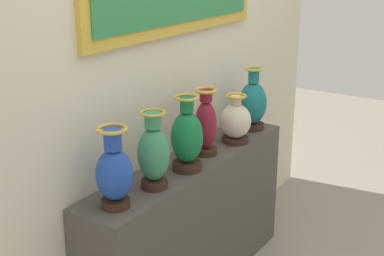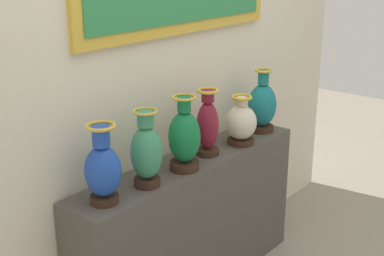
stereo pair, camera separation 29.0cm
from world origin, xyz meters
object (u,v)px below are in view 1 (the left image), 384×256
at_px(vase_jade, 154,154).
at_px(vase_teal, 253,103).
at_px(vase_burgundy, 206,125).
at_px(vase_ivory, 236,121).
at_px(vase_emerald, 187,138).
at_px(vase_sapphire, 114,173).

distance_m(vase_jade, vase_teal, 1.06).
height_order(vase_burgundy, vase_ivory, vase_burgundy).
xyz_separation_m(vase_emerald, vase_burgundy, (0.25, 0.04, -0.00)).
distance_m(vase_sapphire, vase_emerald, 0.53).
height_order(vase_jade, vase_burgundy, vase_jade).
bearing_deg(vase_jade, vase_emerald, -1.79).
bearing_deg(vase_emerald, vase_sapphire, 176.69).
relative_size(vase_sapphire, vase_teal, 0.94).
height_order(vase_jade, vase_teal, vase_teal).
distance_m(vase_sapphire, vase_burgundy, 0.78).
bearing_deg(vase_burgundy, vase_teal, -1.46).
distance_m(vase_burgundy, vase_teal, 0.54).
xyz_separation_m(vase_sapphire, vase_emerald, (0.53, -0.03, 0.01)).
bearing_deg(vase_teal, vase_emerald, -178.15).
distance_m(vase_emerald, vase_ivory, 0.51).
xyz_separation_m(vase_sapphire, vase_jade, (0.26, -0.02, 0.01)).
bearing_deg(vase_ivory, vase_jade, 179.01).
distance_m(vase_sapphire, vase_jade, 0.26).
bearing_deg(vase_emerald, vase_ivory, -0.56).
height_order(vase_sapphire, vase_burgundy, vase_burgundy).
relative_size(vase_jade, vase_ivory, 1.32).
xyz_separation_m(vase_burgundy, vase_ivory, (0.26, -0.04, -0.04)).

